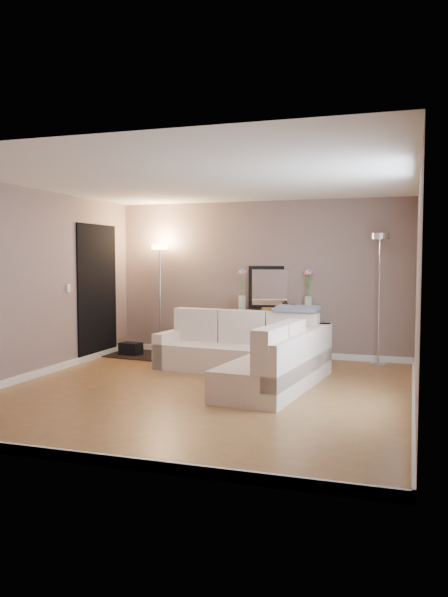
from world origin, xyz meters
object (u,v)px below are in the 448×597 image
(floor_lamp_lit, at_px, (160,277))
(floor_lamp_unlit, at_px, (380,273))
(console_table, at_px, (270,331))
(sectional_sofa, at_px, (252,355))

(floor_lamp_lit, bearing_deg, floor_lamp_unlit, -1.42)
(console_table, height_order, floor_lamp_unlit, floor_lamp_unlit)
(console_table, distance_m, floor_lamp_unlit, 2.01)
(console_table, bearing_deg, sectional_sofa, -84.89)
(console_table, height_order, floor_lamp_lit, floor_lamp_lit)
(console_table, relative_size, floor_lamp_unlit, 0.65)
(sectional_sofa, relative_size, floor_lamp_lit, 1.40)
(floor_lamp_lit, height_order, floor_lamp_unlit, floor_lamp_unlit)
(floor_lamp_unlit, bearing_deg, sectional_sofa, -137.10)
(sectional_sofa, relative_size, console_table, 2.00)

